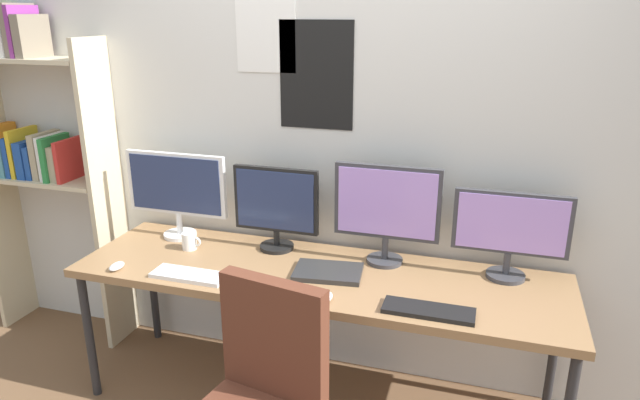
{
  "coord_description": "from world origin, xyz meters",
  "views": [
    {
      "loc": [
        0.75,
        -1.75,
        1.94
      ],
      "look_at": [
        0.0,
        0.65,
        1.09
      ],
      "focal_mm": 31.8,
      "sensor_mm": 36.0,
      "label": 1
    }
  ],
  "objects_px": {
    "monitor_far_left": "(177,189)",
    "monitor_far_right": "(511,230)",
    "monitor_center_right": "(387,208)",
    "mouse_left_side": "(117,266)",
    "desk": "(317,281)",
    "mouse_right_side": "(326,297)",
    "monitor_center_left": "(276,205)",
    "coffee_mug": "(190,241)",
    "keyboard_right": "(428,311)",
    "bookshelf": "(34,137)",
    "keyboard_left": "(189,275)",
    "laptop_closed": "(328,272)"
  },
  "relations": [
    {
      "from": "monitor_far_left",
      "to": "keyboard_left",
      "type": "relative_size",
      "value": 1.62
    },
    {
      "from": "monitor_far_left",
      "to": "laptop_closed",
      "type": "bearing_deg",
      "value": -13.34
    },
    {
      "from": "desk",
      "to": "monitor_far_left",
      "type": "bearing_deg",
      "value": 166.22
    },
    {
      "from": "monitor_far_right",
      "to": "keyboard_left",
      "type": "relative_size",
      "value": 1.45
    },
    {
      "from": "bookshelf",
      "to": "monitor_center_left",
      "type": "distance_m",
      "value": 1.53
    },
    {
      "from": "monitor_far_right",
      "to": "laptop_closed",
      "type": "relative_size",
      "value": 1.63
    },
    {
      "from": "monitor_far_left",
      "to": "monitor_far_right",
      "type": "relative_size",
      "value": 1.11
    },
    {
      "from": "monitor_far_left",
      "to": "mouse_left_side",
      "type": "distance_m",
      "value": 0.54
    },
    {
      "from": "keyboard_left",
      "to": "monitor_center_left",
      "type": "bearing_deg",
      "value": 58.47
    },
    {
      "from": "desk",
      "to": "keyboard_right",
      "type": "height_order",
      "value": "keyboard_right"
    },
    {
      "from": "monitor_center_right",
      "to": "mouse_left_side",
      "type": "relative_size",
      "value": 5.41
    },
    {
      "from": "monitor_center_left",
      "to": "monitor_far_right",
      "type": "xyz_separation_m",
      "value": [
        1.15,
        -0.0,
        0.0
      ]
    },
    {
      "from": "desk",
      "to": "monitor_far_right",
      "type": "distance_m",
      "value": 0.94
    },
    {
      "from": "monitor_far_right",
      "to": "keyboard_right",
      "type": "height_order",
      "value": "monitor_far_right"
    },
    {
      "from": "desk",
      "to": "keyboard_left",
      "type": "distance_m",
      "value": 0.61
    },
    {
      "from": "monitor_center_left",
      "to": "keyboard_left",
      "type": "distance_m",
      "value": 0.57
    },
    {
      "from": "keyboard_left",
      "to": "mouse_right_side",
      "type": "relative_size",
      "value": 3.75
    },
    {
      "from": "monitor_center_left",
      "to": "mouse_left_side",
      "type": "xyz_separation_m",
      "value": [
        -0.65,
        -0.47,
        -0.22
      ]
    },
    {
      "from": "desk",
      "to": "monitor_center_right",
      "type": "height_order",
      "value": "monitor_center_right"
    },
    {
      "from": "monitor_far_right",
      "to": "laptop_closed",
      "type": "bearing_deg",
      "value": -164.83
    },
    {
      "from": "mouse_left_side",
      "to": "coffee_mug",
      "type": "relative_size",
      "value": 0.91
    },
    {
      "from": "monitor_far_left",
      "to": "monitor_far_right",
      "type": "bearing_deg",
      "value": -0.0
    },
    {
      "from": "monitor_center_left",
      "to": "keyboard_right",
      "type": "relative_size",
      "value": 1.19
    },
    {
      "from": "keyboard_left",
      "to": "laptop_closed",
      "type": "distance_m",
      "value": 0.66
    },
    {
      "from": "bookshelf",
      "to": "monitor_far_right",
      "type": "xyz_separation_m",
      "value": [
        2.66,
        -0.02,
        -0.26
      ]
    },
    {
      "from": "keyboard_right",
      "to": "bookshelf",
      "type": "bearing_deg",
      "value": 168.92
    },
    {
      "from": "bookshelf",
      "to": "mouse_right_side",
      "type": "bearing_deg",
      "value": -14.27
    },
    {
      "from": "bookshelf",
      "to": "monitor_center_right",
      "type": "bearing_deg",
      "value": -0.51
    },
    {
      "from": "mouse_left_side",
      "to": "monitor_center_left",
      "type": "bearing_deg",
      "value": 35.94
    },
    {
      "from": "desk",
      "to": "monitor_center_right",
      "type": "relative_size",
      "value": 4.57
    },
    {
      "from": "monitor_center_right",
      "to": "coffee_mug",
      "type": "bearing_deg",
      "value": -171.83
    },
    {
      "from": "mouse_right_side",
      "to": "laptop_closed",
      "type": "xyz_separation_m",
      "value": [
        -0.06,
        0.25,
        -0.0
      ]
    },
    {
      "from": "monitor_far_left",
      "to": "mouse_right_side",
      "type": "relative_size",
      "value": 6.05
    },
    {
      "from": "monitor_center_left",
      "to": "laptop_closed",
      "type": "distance_m",
      "value": 0.47
    },
    {
      "from": "monitor_center_left",
      "to": "bookshelf",
      "type": "bearing_deg",
      "value": 179.29
    },
    {
      "from": "desk",
      "to": "mouse_left_side",
      "type": "bearing_deg",
      "value": -164.58
    },
    {
      "from": "bookshelf",
      "to": "mouse_left_side",
      "type": "xyz_separation_m",
      "value": [
        0.86,
        -0.49,
        -0.48
      ]
    },
    {
      "from": "monitor_far_right",
      "to": "mouse_left_side",
      "type": "relative_size",
      "value": 5.43
    },
    {
      "from": "monitor_far_left",
      "to": "monitor_center_right",
      "type": "height_order",
      "value": "monitor_center_right"
    },
    {
      "from": "mouse_right_side",
      "to": "desk",
      "type": "bearing_deg",
      "value": 115.31
    },
    {
      "from": "monitor_far_left",
      "to": "bookshelf",
      "type": "bearing_deg",
      "value": 178.85
    },
    {
      "from": "monitor_far_left",
      "to": "keyboard_right",
      "type": "relative_size",
      "value": 1.53
    },
    {
      "from": "monitor_far_left",
      "to": "keyboard_left",
      "type": "xyz_separation_m",
      "value": [
        0.31,
        -0.44,
        -0.27
      ]
    },
    {
      "from": "monitor_far_left",
      "to": "coffee_mug",
      "type": "xyz_separation_m",
      "value": [
        0.14,
        -0.15,
        -0.23
      ]
    },
    {
      "from": "bookshelf",
      "to": "coffee_mug",
      "type": "bearing_deg",
      "value": -8.69
    },
    {
      "from": "bookshelf",
      "to": "mouse_left_side",
      "type": "relative_size",
      "value": 20.63
    },
    {
      "from": "mouse_right_side",
      "to": "laptop_closed",
      "type": "relative_size",
      "value": 0.3
    },
    {
      "from": "mouse_left_side",
      "to": "bookshelf",
      "type": "bearing_deg",
      "value": 150.22
    },
    {
      "from": "monitor_center_right",
      "to": "keyboard_right",
      "type": "height_order",
      "value": "monitor_center_right"
    },
    {
      "from": "monitor_far_right",
      "to": "mouse_left_side",
      "type": "xyz_separation_m",
      "value": [
        -1.8,
        -0.47,
        -0.22
      ]
    }
  ]
}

